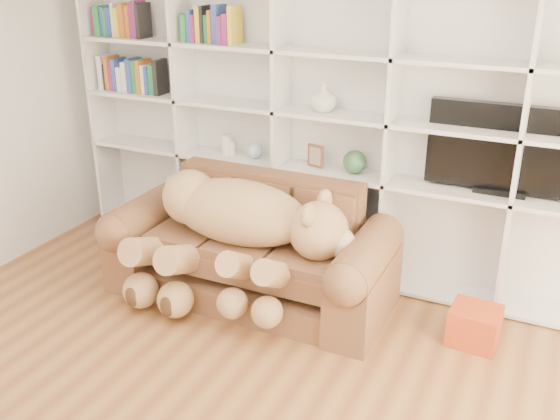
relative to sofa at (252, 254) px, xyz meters
The scene contains 13 objects.
wall_back 1.36m from the sofa, 63.45° to the left, with size 5.00×0.02×2.70m, color white.
bookshelf 1.19m from the sofa, 76.41° to the left, with size 4.43×0.35×2.40m.
sofa is the anchor object (origin of this frame).
teddy_bear 0.33m from the sofa, 103.35° to the right, with size 1.57×0.86×0.91m.
throw_pillow 0.65m from the sofa, 165.59° to the left, with size 0.34×0.11×0.34m, color #5F1110.
gift_box 1.65m from the sofa, ahead, with size 0.32×0.29×0.25m, color #B33C17.
tv 1.94m from the sofa, 22.02° to the left, with size 1.06×0.18×0.62m.
picture_frame 0.91m from the sofa, 67.55° to the left, with size 0.14×0.03×0.17m, color brown.
green_vase 1.04m from the sofa, 46.80° to the left, with size 0.18×0.18×0.18m, color #2E5934.
figurine_tall 1.02m from the sofa, 131.81° to the left, with size 0.09×0.09×0.17m, color silver.
figurine_short 0.98m from the sofa, 129.47° to the left, with size 0.07×0.07×0.11m, color silver.
snow_globe 0.90m from the sofa, 114.73° to the left, with size 0.12×0.12×0.12m, color silver.
shelf_vase 1.28m from the sofa, 63.43° to the left, with size 0.20×0.20×0.21m, color beige.
Camera 1 is at (1.57, -1.98, 2.43)m, focal length 40.00 mm.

